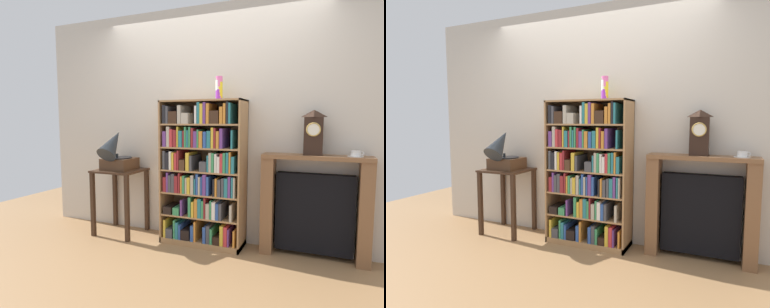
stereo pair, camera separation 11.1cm
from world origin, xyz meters
TOP-DOWN VIEW (x-y plane):
  - ground_plane at (0.00, 0.00)m, footprint 7.47×6.40m
  - wall_back at (0.05, 0.32)m, footprint 4.47×0.08m
  - bookshelf at (-0.01, 0.09)m, footprint 0.90×0.35m
  - cup_stack at (0.17, 0.12)m, footprint 0.07×0.07m
  - side_table_left at (-1.03, 0.03)m, footprint 0.53×0.49m
  - gramophone at (-1.03, -0.04)m, footprint 0.34×0.50m
  - fireplace_mantel at (1.13, 0.17)m, footprint 1.00×0.25m
  - mantel_clock at (1.11, 0.15)m, footprint 0.17×0.14m
  - teacup_with_saucer at (1.47, 0.15)m, footprint 0.14×0.14m

SIDE VIEW (x-z plane):
  - ground_plane at x=0.00m, z-range -0.02..0.00m
  - fireplace_mantel at x=1.13m, z-range -0.01..1.01m
  - side_table_left at x=-1.03m, z-range 0.18..0.95m
  - bookshelf at x=-0.01m, z-range -0.02..1.54m
  - gramophone at x=-1.03m, z-range 0.71..1.23m
  - teacup_with_saucer at x=1.47m, z-range 1.01..1.07m
  - mantel_clock at x=1.11m, z-range 1.02..1.45m
  - wall_back at x=0.05m, z-range 0.00..2.60m
  - cup_stack at x=0.17m, z-range 1.56..1.80m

